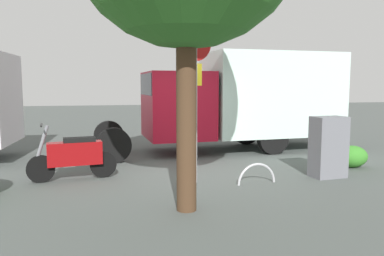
{
  "coord_description": "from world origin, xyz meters",
  "views": [
    {
      "loc": [
        1.71,
        8.02,
        1.98
      ],
      "look_at": [
        -0.25,
        -0.85,
        0.94
      ],
      "focal_mm": 35.36,
      "sensor_mm": 36.0,
      "label": 1
    }
  ],
  "objects_px": {
    "motorcycle": "(74,155)",
    "utility_cabinet": "(328,147)",
    "stop_sign": "(195,77)",
    "bike_rack_hoop": "(257,184)",
    "box_truck_near": "(243,97)"
  },
  "relations": [
    {
      "from": "box_truck_near",
      "to": "bike_rack_hoop",
      "type": "bearing_deg",
      "value": 70.69
    },
    {
      "from": "stop_sign",
      "to": "utility_cabinet",
      "type": "xyz_separation_m",
      "value": [
        -2.9,
        0.15,
        -1.48
      ]
    },
    {
      "from": "stop_sign",
      "to": "bike_rack_hoop",
      "type": "distance_m",
      "value": 2.47
    },
    {
      "from": "motorcycle",
      "to": "bike_rack_hoop",
      "type": "xyz_separation_m",
      "value": [
        -3.61,
        1.14,
        -0.52
      ]
    },
    {
      "from": "box_truck_near",
      "to": "motorcycle",
      "type": "bearing_deg",
      "value": 27.15
    },
    {
      "from": "utility_cabinet",
      "to": "stop_sign",
      "type": "bearing_deg",
      "value": -2.93
    },
    {
      "from": "motorcycle",
      "to": "stop_sign",
      "type": "bearing_deg",
      "value": 153.58
    },
    {
      "from": "motorcycle",
      "to": "stop_sign",
      "type": "relative_size",
      "value": 0.56
    },
    {
      "from": "utility_cabinet",
      "to": "bike_rack_hoop",
      "type": "xyz_separation_m",
      "value": [
        1.71,
        0.21,
        -0.66
      ]
    },
    {
      "from": "stop_sign",
      "to": "bike_rack_hoop",
      "type": "xyz_separation_m",
      "value": [
        -1.19,
        0.36,
        -2.14
      ]
    },
    {
      "from": "motorcycle",
      "to": "utility_cabinet",
      "type": "bearing_deg",
      "value": 161.55
    },
    {
      "from": "bike_rack_hoop",
      "to": "box_truck_near",
      "type": "bearing_deg",
      "value": -105.9
    },
    {
      "from": "box_truck_near",
      "to": "bike_rack_hoop",
      "type": "relative_size",
      "value": 8.79
    },
    {
      "from": "motorcycle",
      "to": "utility_cabinet",
      "type": "relative_size",
      "value": 1.38
    },
    {
      "from": "motorcycle",
      "to": "utility_cabinet",
      "type": "height_order",
      "value": "utility_cabinet"
    }
  ]
}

